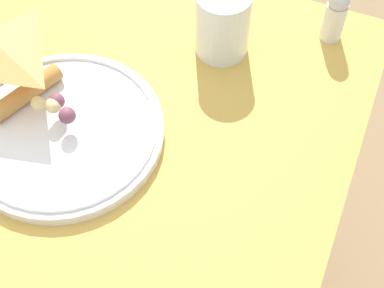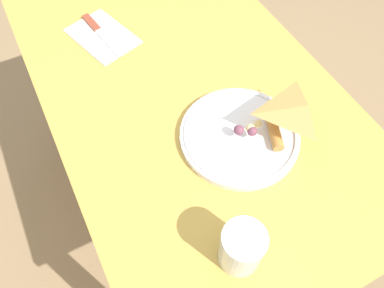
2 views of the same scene
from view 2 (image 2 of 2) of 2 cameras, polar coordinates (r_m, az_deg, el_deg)
ground_plane at (r=1.53m, az=-0.30°, el=-9.48°), size 6.00×6.00×0.00m
dining_table at (r=1.01m, az=-0.45°, el=4.16°), size 1.10×0.67×0.72m
plate_pizza at (r=0.82m, az=7.59°, el=1.48°), size 0.26×0.26×0.05m
milk_glass at (r=0.67m, az=7.55°, el=-15.43°), size 0.08×0.08×0.10m
napkin_folded at (r=1.07m, az=-13.48°, el=15.71°), size 0.22×0.18×0.00m
butter_knife at (r=1.08m, az=-13.80°, el=16.16°), size 0.20×0.05×0.01m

